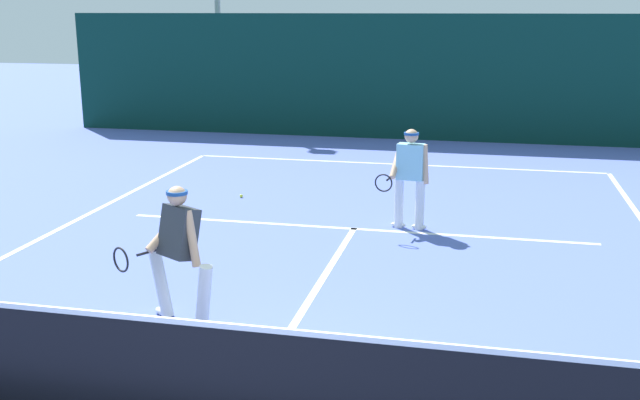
{
  "coord_description": "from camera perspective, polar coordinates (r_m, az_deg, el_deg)",
  "views": [
    {
      "loc": [
        2.06,
        -5.51,
        3.58
      ],
      "look_at": [
        -0.13,
        4.32,
        1.0
      ],
      "focal_mm": 41.97,
      "sensor_mm": 36.0,
      "label": 1
    }
  ],
  "objects": [
    {
      "name": "court_line_baseline_far",
      "position": [
        17.84,
        5.69,
        2.74
      ],
      "size": [
        9.65,
        0.1,
        0.01
      ],
      "primitive_type": "cube",
      "color": "white",
      "rests_on": "ground_plane"
    },
    {
      "name": "court_line_service",
      "position": [
        12.54,
        2.59,
        -2.21
      ],
      "size": [
        7.87,
        0.1,
        0.01
      ],
      "primitive_type": "cube",
      "color": "white",
      "rests_on": "ground_plane"
    },
    {
      "name": "court_line_centre",
      "position": [
        9.64,
        -0.69,
        -7.41
      ],
      "size": [
        0.1,
        6.4,
        0.01
      ],
      "primitive_type": "cube",
      "color": "white",
      "rests_on": "ground_plane"
    },
    {
      "name": "tennis_net",
      "position": [
        6.63,
        -7.21,
        -13.23
      ],
      "size": [
        10.58,
        0.09,
        1.06
      ],
      "color": "#1E4723",
      "rests_on": "ground_plane"
    },
    {
      "name": "player_near",
      "position": [
        8.68,
        -10.72,
        -3.74
      ],
      "size": [
        1.19,
        0.84,
        1.67
      ],
      "rotation": [
        0.0,
        0.0,
        2.61
      ],
      "color": "silver",
      "rests_on": "ground_plane"
    },
    {
      "name": "player_far",
      "position": [
        12.42,
        6.86,
        1.96
      ],
      "size": [
        0.83,
        0.89,
        1.68
      ],
      "rotation": [
        0.0,
        0.0,
        3.01
      ],
      "color": "silver",
      "rests_on": "ground_plane"
    },
    {
      "name": "tennis_ball",
      "position": [
        14.68,
        -6.03,
        0.31
      ],
      "size": [
        0.07,
        0.07,
        0.07
      ],
      "primitive_type": "sphere",
      "color": "#D1E033",
      "rests_on": "ground_plane"
    },
    {
      "name": "back_fence_windscreen",
      "position": [
        21.12,
        7.01,
        9.25
      ],
      "size": [
        20.24,
        0.12,
        3.46
      ],
      "primitive_type": "cube",
      "color": "#0A2F28",
      "rests_on": "ground_plane"
    }
  ]
}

